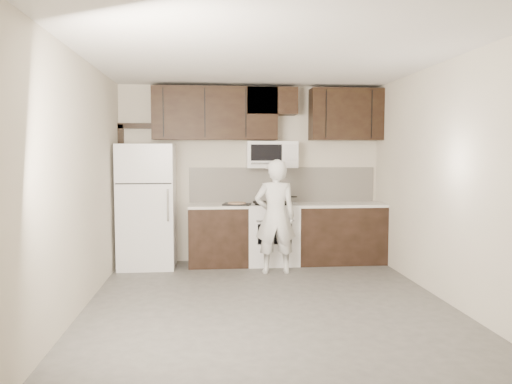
{
  "coord_description": "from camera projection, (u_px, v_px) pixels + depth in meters",
  "views": [
    {
      "loc": [
        -0.64,
        -5.47,
        1.67
      ],
      "look_at": [
        -0.04,
        0.9,
        1.17
      ],
      "focal_mm": 35.0,
      "sensor_mm": 36.0,
      "label": 1
    }
  ],
  "objects": [
    {
      "name": "floor",
      "position": [
        267.0,
        302.0,
        5.62
      ],
      "size": [
        4.5,
        4.5,
        0.0
      ],
      "primitive_type": "plane",
      "color": "#4C4A47",
      "rests_on": "ground"
    },
    {
      "name": "back_wall",
      "position": [
        251.0,
        174.0,
        7.75
      ],
      "size": [
        4.0,
        0.0,
        4.0
      ],
      "primitive_type": "plane",
      "rotation": [
        1.57,
        0.0,
        0.0
      ],
      "color": "beige",
      "rests_on": "ground"
    },
    {
      "name": "ceiling",
      "position": [
        268.0,
        58.0,
        5.41
      ],
      "size": [
        4.5,
        4.5,
        0.0
      ],
      "primitive_type": "plane",
      "rotation": [
        3.14,
        0.0,
        0.0
      ],
      "color": "white",
      "rests_on": "back_wall"
    },
    {
      "name": "counter_run",
      "position": [
        292.0,
        233.0,
        7.56
      ],
      "size": [
        2.95,
        0.64,
        0.91
      ],
      "color": "black",
      "rests_on": "floor"
    },
    {
      "name": "stove",
      "position": [
        272.0,
        233.0,
        7.53
      ],
      "size": [
        0.76,
        0.66,
        0.94
      ],
      "color": "white",
      "rests_on": "floor"
    },
    {
      "name": "backsplash",
      "position": [
        283.0,
        185.0,
        7.79
      ],
      "size": [
        2.9,
        0.02,
        0.54
      ],
      "primitive_type": "cube",
      "color": "silver",
      "rests_on": "counter_run"
    },
    {
      "name": "upper_cabinets",
      "position": [
        265.0,
        113.0,
        7.52
      ],
      "size": [
        3.48,
        0.35,
        0.78
      ],
      "color": "black",
      "rests_on": "back_wall"
    },
    {
      "name": "microwave",
      "position": [
        271.0,
        155.0,
        7.56
      ],
      "size": [
        0.76,
        0.42,
        0.4
      ],
      "color": "white",
      "rests_on": "upper_cabinets"
    },
    {
      "name": "refrigerator",
      "position": [
        147.0,
        206.0,
        7.28
      ],
      "size": [
        0.8,
        0.76,
        1.8
      ],
      "color": "white",
      "rests_on": "floor"
    },
    {
      "name": "door_trim",
      "position": [
        125.0,
        181.0,
        7.54
      ],
      "size": [
        0.5,
        0.08,
        2.12
      ],
      "color": "black",
      "rests_on": "floor"
    },
    {
      "name": "saucepan",
      "position": [
        283.0,
        198.0,
        7.66
      ],
      "size": [
        0.32,
        0.18,
        0.17
      ],
      "color": "silver",
      "rests_on": "stove"
    },
    {
      "name": "baking_tray",
      "position": [
        237.0,
        204.0,
        7.33
      ],
      "size": [
        0.45,
        0.37,
        0.02
      ],
      "primitive_type": "cube",
      "rotation": [
        0.0,
        0.0,
        -0.22
      ],
      "color": "black",
      "rests_on": "counter_run"
    },
    {
      "name": "pizza",
      "position": [
        237.0,
        203.0,
        7.33
      ],
      "size": [
        0.32,
        0.32,
        0.02
      ],
      "primitive_type": "cylinder",
      "rotation": [
        0.0,
        0.0,
        -0.22
      ],
      "color": "tan",
      "rests_on": "baking_tray"
    },
    {
      "name": "person",
      "position": [
        275.0,
        217.0,
        6.92
      ],
      "size": [
        0.58,
        0.39,
        1.59
      ],
      "primitive_type": "imported",
      "rotation": [
        0.0,
        0.0,
        3.16
      ],
      "color": "white",
      "rests_on": "floor"
    }
  ]
}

